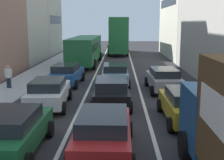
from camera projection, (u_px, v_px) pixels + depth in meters
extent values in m
cube|color=#B0B0B0|center=(28.00, 80.00, 23.18)|extent=(2.60, 64.00, 0.14)
cube|color=silver|center=(93.00, 81.00, 23.07)|extent=(0.16, 60.00, 0.01)
cube|color=silver|center=(137.00, 81.00, 22.98)|extent=(0.16, 60.00, 0.01)
cube|color=#B2ADA3|center=(31.00, 23.00, 41.76)|extent=(7.00, 8.70, 8.67)
cube|color=black|center=(56.00, 20.00, 41.58)|extent=(0.02, 7.04, 1.10)
cube|color=beige|center=(195.00, 7.00, 37.95)|extent=(7.00, 14.57, 12.54)
cube|color=black|center=(168.00, 2.00, 37.93)|extent=(0.02, 11.73, 1.10)
cube|color=black|center=(214.00, 97.00, 10.55)|extent=(2.02, 0.03, 0.70)
cylinder|color=black|center=(185.00, 146.00, 9.72)|extent=(0.30, 0.96, 0.96)
cube|color=#A51E1E|center=(103.00, 135.00, 10.17)|extent=(1.84, 4.32, 0.70)
cube|color=#1E2328|center=(103.00, 121.00, 9.87)|extent=(1.61, 2.42, 0.52)
cylinder|color=black|center=(82.00, 129.00, 11.70)|extent=(0.23, 0.64, 0.64)
cylinder|color=black|center=(129.00, 130.00, 11.64)|extent=(0.23, 0.64, 0.64)
cube|color=#19592D|center=(13.00, 134.00, 10.24)|extent=(1.80, 4.30, 0.70)
cube|color=#1E2328|center=(10.00, 120.00, 9.94)|extent=(1.58, 2.41, 0.52)
cylinder|color=black|center=(3.00, 128.00, 11.76)|extent=(0.22, 0.64, 0.64)
cylinder|color=black|center=(50.00, 129.00, 11.72)|extent=(0.22, 0.64, 0.64)
cube|color=black|center=(111.00, 93.00, 16.04)|extent=(1.95, 4.36, 0.70)
cube|color=#1E2328|center=(111.00, 84.00, 15.74)|extent=(1.67, 2.46, 0.52)
cylinder|color=black|center=(95.00, 94.00, 17.54)|extent=(0.24, 0.65, 0.64)
cylinder|color=black|center=(127.00, 93.00, 17.55)|extent=(0.24, 0.65, 0.64)
cylinder|color=black|center=(92.00, 107.00, 14.66)|extent=(0.24, 0.65, 0.64)
cylinder|color=black|center=(130.00, 107.00, 14.68)|extent=(0.24, 0.65, 0.64)
cube|color=silver|center=(49.00, 94.00, 15.90)|extent=(2.04, 4.40, 0.70)
cube|color=#1E2328|center=(48.00, 85.00, 15.59)|extent=(1.72, 2.49, 0.52)
cylinder|color=black|center=(38.00, 94.00, 17.37)|extent=(0.26, 0.65, 0.64)
cylinder|color=black|center=(70.00, 94.00, 17.43)|extent=(0.26, 0.65, 0.64)
cylinder|color=black|center=(25.00, 108.00, 14.50)|extent=(0.26, 0.65, 0.64)
cylinder|color=black|center=(63.00, 108.00, 14.56)|extent=(0.26, 0.65, 0.64)
cube|color=#759EB7|center=(115.00, 75.00, 21.61)|extent=(1.92, 4.35, 0.70)
cube|color=#1E2328|center=(115.00, 68.00, 21.31)|extent=(1.65, 2.45, 0.52)
cylinder|color=black|center=(103.00, 76.00, 23.11)|extent=(0.24, 0.65, 0.64)
cylinder|color=black|center=(127.00, 76.00, 23.12)|extent=(0.24, 0.65, 0.64)
cylinder|color=black|center=(101.00, 84.00, 20.24)|extent=(0.24, 0.65, 0.64)
cylinder|color=black|center=(129.00, 84.00, 20.25)|extent=(0.24, 0.65, 0.64)
cube|color=#194C8C|center=(67.00, 75.00, 21.53)|extent=(2.02, 4.39, 0.70)
cube|color=#1E2328|center=(66.00, 68.00, 21.23)|extent=(1.70, 2.49, 0.52)
cylinder|color=black|center=(59.00, 76.00, 23.10)|extent=(0.25, 0.65, 0.64)
cylinder|color=black|center=(83.00, 77.00, 22.96)|extent=(0.25, 0.65, 0.64)
cylinder|color=black|center=(49.00, 84.00, 20.24)|extent=(0.25, 0.65, 0.64)
cylinder|color=black|center=(76.00, 84.00, 20.10)|extent=(0.25, 0.65, 0.64)
cube|color=#B29319|center=(185.00, 107.00, 13.50)|extent=(1.88, 4.33, 0.70)
cube|color=#1E2328|center=(187.00, 96.00, 13.20)|extent=(1.63, 2.44, 0.52)
cylinder|color=black|center=(160.00, 106.00, 15.01)|extent=(0.23, 0.64, 0.64)
cylinder|color=black|center=(197.00, 106.00, 15.00)|extent=(0.23, 0.64, 0.64)
cylinder|color=black|center=(171.00, 125.00, 12.14)|extent=(0.23, 0.64, 0.64)
cylinder|color=black|center=(216.00, 125.00, 12.13)|extent=(0.23, 0.64, 0.64)
cube|color=gray|center=(164.00, 81.00, 19.62)|extent=(1.98, 4.37, 0.70)
cube|color=#1E2328|center=(164.00, 73.00, 19.32)|extent=(1.68, 2.47, 0.52)
cylinder|color=black|center=(146.00, 82.00, 21.11)|extent=(0.25, 0.65, 0.64)
cylinder|color=black|center=(173.00, 81.00, 21.14)|extent=(0.25, 0.65, 0.64)
cylinder|color=black|center=(153.00, 91.00, 18.23)|extent=(0.25, 0.65, 0.64)
cylinder|color=black|center=(183.00, 91.00, 18.26)|extent=(0.25, 0.65, 0.64)
cube|color=#1E6033|center=(85.00, 49.00, 31.31)|extent=(2.65, 10.54, 2.40)
cube|color=black|center=(85.00, 45.00, 31.24)|extent=(2.67, 9.91, 0.70)
cylinder|color=black|center=(79.00, 56.00, 35.30)|extent=(0.31, 1.00, 1.00)
cylinder|color=black|center=(100.00, 56.00, 35.20)|extent=(0.31, 1.00, 1.00)
cylinder|color=black|center=(68.00, 64.00, 28.50)|extent=(0.31, 1.00, 1.00)
cylinder|color=black|center=(94.00, 64.00, 28.40)|extent=(0.31, 1.00, 1.00)
cube|color=#1E6033|center=(117.00, 42.00, 42.57)|extent=(2.91, 10.59, 2.40)
cube|color=black|center=(117.00, 39.00, 42.50)|extent=(2.91, 9.96, 0.70)
cube|color=#1E6033|center=(117.00, 26.00, 42.14)|extent=(2.91, 10.59, 2.16)
cube|color=black|center=(117.00, 24.00, 42.10)|extent=(2.91, 9.96, 0.64)
cylinder|color=black|center=(109.00, 48.00, 46.49)|extent=(0.34, 1.01, 1.00)
cylinder|color=black|center=(125.00, 48.00, 46.52)|extent=(0.34, 1.01, 1.00)
cylinder|color=black|center=(109.00, 52.00, 39.69)|extent=(0.34, 1.01, 1.00)
cylinder|color=black|center=(127.00, 52.00, 39.72)|extent=(0.34, 1.01, 1.00)
cylinder|color=#262D47|center=(8.00, 84.00, 19.90)|extent=(0.16, 0.16, 0.82)
cylinder|color=#262D47|center=(10.00, 84.00, 19.86)|extent=(0.16, 0.16, 0.82)
cylinder|color=silver|center=(8.00, 73.00, 19.75)|extent=(0.34, 0.34, 0.60)
sphere|color=tan|center=(8.00, 67.00, 19.67)|extent=(0.24, 0.24, 0.24)
cylinder|color=silver|center=(5.00, 73.00, 19.79)|extent=(0.10, 0.10, 0.55)
cylinder|color=silver|center=(11.00, 73.00, 19.69)|extent=(0.10, 0.10, 0.55)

